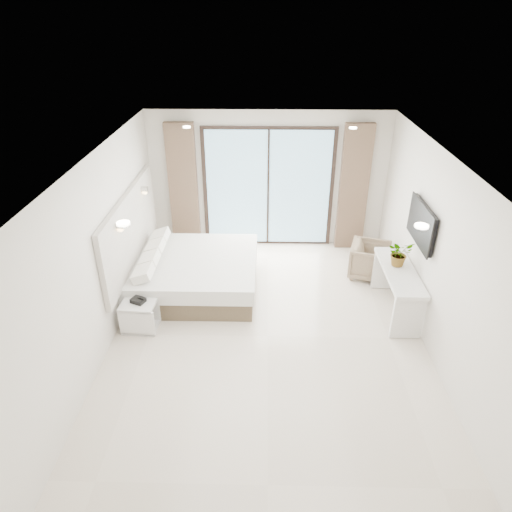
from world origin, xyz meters
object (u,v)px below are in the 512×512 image
object	(u,v)px
bed	(194,273)
armchair	(370,259)
console_desk	(398,282)
nightstand	(140,316)

from	to	relation	value
bed	armchair	xyz separation A→B (m)	(3.12, 0.50, 0.04)
console_desk	nightstand	bearing A→B (deg)	-172.28
nightstand	bed	bearing A→B (deg)	63.41
bed	armchair	distance (m)	3.16
bed	nightstand	world-z (taller)	bed
bed	console_desk	bearing A→B (deg)	-10.29
bed	console_desk	size ratio (longest dim) A/B	1.38
bed	nightstand	distance (m)	1.33
bed	nightstand	size ratio (longest dim) A/B	3.90
bed	nightstand	xyz separation A→B (m)	(-0.67, -1.14, -0.07)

